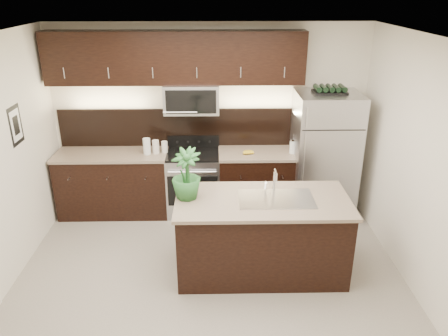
# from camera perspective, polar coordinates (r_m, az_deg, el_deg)

# --- Properties ---
(ground) EXTENTS (4.50, 4.50, 0.00)m
(ground) POSITION_cam_1_polar(r_m,az_deg,el_deg) (5.21, -1.83, -14.42)
(ground) COLOR gray
(ground) RESTS_ON ground
(room_walls) EXTENTS (4.52, 4.02, 2.71)m
(room_walls) POSITION_cam_1_polar(r_m,az_deg,el_deg) (4.37, -3.57, 3.26)
(room_walls) COLOR silver
(room_walls) RESTS_ON ground
(counter_run) EXTENTS (3.51, 0.65, 0.94)m
(counter_run) POSITION_cam_1_polar(r_m,az_deg,el_deg) (6.45, -5.80, -1.88)
(counter_run) COLOR black
(counter_run) RESTS_ON ground
(upper_fixtures) EXTENTS (3.49, 0.40, 1.66)m
(upper_fixtures) POSITION_cam_1_polar(r_m,az_deg,el_deg) (6.09, -6.08, 13.13)
(upper_fixtures) COLOR black
(upper_fixtures) RESTS_ON counter_run
(island) EXTENTS (1.96, 0.96, 0.94)m
(island) POSITION_cam_1_polar(r_m,az_deg,el_deg) (5.14, 4.91, -8.74)
(island) COLOR black
(island) RESTS_ON ground
(sink_faucet) EXTENTS (0.84, 0.50, 0.28)m
(sink_faucet) POSITION_cam_1_polar(r_m,az_deg,el_deg) (4.93, 6.82, -3.84)
(sink_faucet) COLOR silver
(sink_faucet) RESTS_ON island
(refrigerator) EXTENTS (0.87, 0.78, 1.80)m
(refrigerator) POSITION_cam_1_polar(r_m,az_deg,el_deg) (6.39, 12.88, 1.61)
(refrigerator) COLOR #B2B2B7
(refrigerator) RESTS_ON ground
(wine_rack) EXTENTS (0.45, 0.28, 0.10)m
(wine_rack) POSITION_cam_1_polar(r_m,az_deg,el_deg) (6.12, 13.66, 9.93)
(wine_rack) COLOR black
(wine_rack) RESTS_ON refrigerator
(plant) EXTENTS (0.43, 0.43, 0.58)m
(plant) POSITION_cam_1_polar(r_m,az_deg,el_deg) (4.82, -4.96, -0.78)
(plant) COLOR #245B27
(plant) RESTS_ON island
(canisters) EXTENTS (0.34, 0.16, 0.23)m
(canisters) POSITION_cam_1_polar(r_m,az_deg,el_deg) (6.25, -9.18, 2.78)
(canisters) COLOR silver
(canisters) RESTS_ON counter_run
(french_press) EXTENTS (0.10, 0.10, 0.27)m
(french_press) POSITION_cam_1_polar(r_m,az_deg,el_deg) (6.26, 8.97, 2.84)
(french_press) COLOR silver
(french_press) RESTS_ON counter_run
(bananas) EXTENTS (0.19, 0.16, 0.05)m
(bananas) POSITION_cam_1_polar(r_m,az_deg,el_deg) (6.17, 2.74, 2.06)
(bananas) COLOR gold
(bananas) RESTS_ON counter_run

